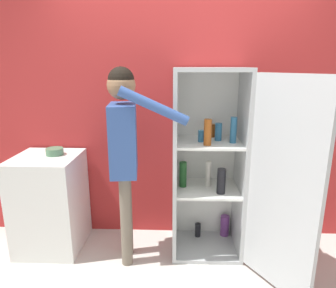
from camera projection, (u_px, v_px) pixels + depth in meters
wall_back at (181, 115)px, 3.00m from camera, size 7.00×0.06×2.55m
refrigerator at (223, 168)px, 2.69m from camera, size 1.03×1.10×1.74m
person at (124, 140)px, 2.54m from camera, size 0.69×0.52×1.75m
counter at (50, 202)px, 2.91m from camera, size 0.59×0.59×0.94m
bowl at (55, 152)px, 2.83m from camera, size 0.16×0.16×0.07m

